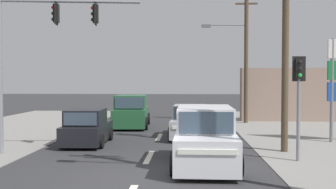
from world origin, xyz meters
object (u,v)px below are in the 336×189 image
utility_pole_background_right (244,50)px  pedestal_signal_right_kerb (299,90)px  sedan_crossing_left (190,123)px  hatchback_receding_far (87,128)px  suv_kerbside_parked (131,112)px  traffic_signal_mast (35,43)px  utility_pole_midground_right (286,11)px  suv_oncoming_mid (205,138)px

utility_pole_background_right → pedestal_signal_right_kerb: size_ratio=2.47×
sedan_crossing_left → hatchback_receding_far: (-4.44, -2.35, -0.00)m
utility_pole_background_right → pedestal_signal_right_kerb: (0.13, -12.13, -2.33)m
hatchback_receding_far → suv_kerbside_parked: bearing=81.1°
traffic_signal_mast → hatchback_receding_far: bearing=58.2°
utility_pole_midground_right → utility_pole_background_right: bearing=90.6°
sedan_crossing_left → hatchback_receding_far: sedan_crossing_left is taller
utility_pole_midground_right → pedestal_signal_right_kerb: bearing=-89.1°
traffic_signal_mast → utility_pole_background_right: bearing=50.1°
hatchback_receding_far → utility_pole_background_right: bearing=48.4°
traffic_signal_mast → hatchback_receding_far: (1.36, 2.20, -3.44)m
pedestal_signal_right_kerb → suv_oncoming_mid: pedestal_signal_right_kerb is taller
traffic_signal_mast → hatchback_receding_far: traffic_signal_mast is taller
suv_oncoming_mid → suv_kerbside_parked: size_ratio=0.99×
utility_pole_background_right → suv_oncoming_mid: utility_pole_background_right is taller
sedan_crossing_left → suv_kerbside_parked: size_ratio=0.93×
sedan_crossing_left → utility_pole_midground_right: bearing=-46.4°
suv_kerbside_parked → utility_pole_midground_right: bearing=-47.9°
traffic_signal_mast → hatchback_receding_far: 4.31m
utility_pole_background_right → sedan_crossing_left: size_ratio=2.05×
utility_pole_background_right → traffic_signal_mast: size_ratio=1.46×
utility_pole_background_right → suv_kerbside_parked: 8.34m
suv_oncoming_mid → utility_pole_midground_right: bearing=39.3°
sedan_crossing_left → traffic_signal_mast: bearing=-141.9°
utility_pole_midground_right → traffic_signal_mast: size_ratio=1.71×
suv_oncoming_mid → hatchback_receding_far: size_ratio=1.24×
utility_pole_midground_right → suv_oncoming_mid: utility_pole_midground_right is taller
pedestal_signal_right_kerb → sedan_crossing_left: pedestal_signal_right_kerb is taller
utility_pole_midground_right → pedestal_signal_right_kerb: utility_pole_midground_right is taller
pedestal_signal_right_kerb → suv_oncoming_mid: size_ratio=0.78×
utility_pole_midground_right → traffic_signal_mast: bearing=-175.3°
utility_pole_background_right → suv_oncoming_mid: size_ratio=1.92×
utility_pole_midground_right → sedan_crossing_left: utility_pole_midground_right is taller
utility_pole_background_right → sedan_crossing_left: (-3.49, -6.58, -4.04)m
pedestal_signal_right_kerb → hatchback_receding_far: (-8.06, 3.20, -1.71)m
traffic_signal_mast → pedestal_signal_right_kerb: (9.43, -1.00, -1.73)m
pedestal_signal_right_kerb → hatchback_receding_far: size_ratio=0.97×
utility_pole_midground_right → hatchback_receding_far: (-8.04, 1.42, -4.69)m
sedan_crossing_left → suv_oncoming_mid: suv_oncoming_mid is taller
traffic_signal_mast → suv_oncoming_mid: (6.24, -1.81, -3.26)m
hatchback_receding_far → sedan_crossing_left: bearing=27.9°
utility_pole_midground_right → utility_pole_background_right: 10.37m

